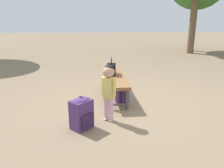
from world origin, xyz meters
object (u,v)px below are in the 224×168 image
(backpack_small, at_px, (122,94))
(handbag, at_px, (111,69))
(child_standing, at_px, (109,84))
(backpack_large, at_px, (81,112))
(park_bench, at_px, (115,79))

(backpack_small, bearing_deg, handbag, -161.49)
(child_standing, height_order, backpack_small, child_standing)
(child_standing, bearing_deg, backpack_small, 157.53)
(child_standing, height_order, backpack_large, child_standing)
(child_standing, xyz_separation_m, backpack_large, (0.24, -0.43, -0.36))
(child_standing, distance_m, backpack_large, 0.61)
(park_bench, height_order, backpack_small, park_bench)
(backpack_large, distance_m, backpack_small, 1.22)
(park_bench, distance_m, backpack_small, 0.45)
(backpack_large, xyz_separation_m, backpack_small, (-0.98, 0.73, -0.07))
(park_bench, distance_m, backpack_large, 1.50)
(handbag, xyz_separation_m, child_standing, (1.25, -0.13, 0.04))
(park_bench, xyz_separation_m, backpack_large, (1.36, -0.62, -0.13))
(park_bench, xyz_separation_m, handbag, (-0.13, -0.06, 0.18))
(park_bench, relative_size, backpack_small, 4.37)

